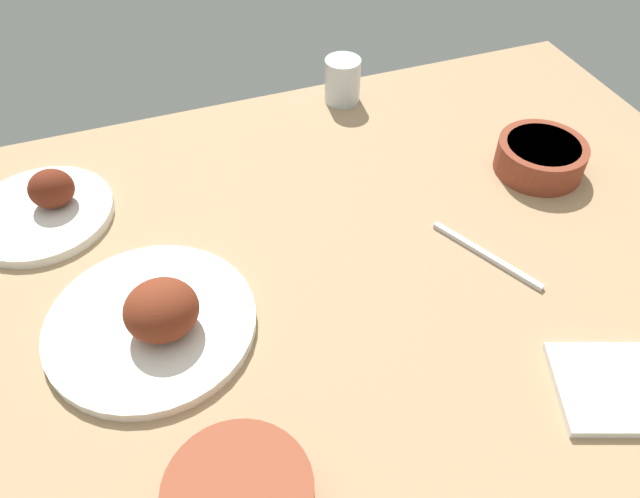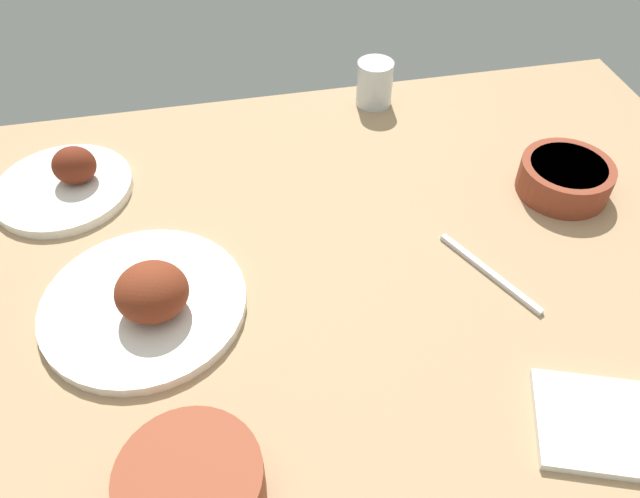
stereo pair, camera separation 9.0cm
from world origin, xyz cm
name	(u,v)px [view 1 (the left image)]	position (x,y,z in cm)	size (l,w,h in cm)	color
dining_table	(320,268)	(0.00, 0.00, 2.00)	(140.00, 90.00, 4.00)	tan
plate_center_main	(44,208)	(-37.13, 23.34, 5.71)	(22.01, 22.01, 7.57)	white
plate_far_side	(155,319)	(-24.62, -4.93, 6.29)	(27.69, 27.69, 8.96)	white
bowl_cream	(541,156)	(41.69, 6.93, 6.92)	(14.63, 14.63, 5.34)	brown
water_tumbler	(342,80)	(18.53, 38.42, 8.25)	(6.79, 6.79, 8.51)	silver
folded_napkin	(635,388)	(28.37, -33.94, 4.60)	(19.27, 12.62, 1.20)	white
fork_loose	(486,255)	(23.04, -8.05, 4.40)	(18.66, 0.90, 0.80)	silver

